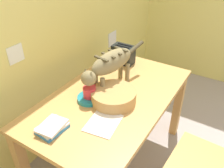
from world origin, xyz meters
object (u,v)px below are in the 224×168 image
object	(u,v)px
coffee_mug	(90,92)
wooden_chair_near	(210,165)
wicker_basket	(114,96)
saucer_bowl	(90,98)
dining_table	(112,104)
book_stack	(52,127)
toaster	(123,54)
magazine	(103,123)
cat	(110,64)

from	to	relation	value
coffee_mug	wooden_chair_near	world-z (taller)	wooden_chair_near
wicker_basket	wooden_chair_near	size ratio (longest dim) A/B	0.34
saucer_bowl	wooden_chair_near	distance (m)	0.94
dining_table	book_stack	bearing A→B (deg)	167.42
saucer_bowl	toaster	xyz separation A→B (m)	(0.65, 0.09, 0.07)
magazine	book_stack	world-z (taller)	book_stack
coffee_mug	toaster	xyz separation A→B (m)	(0.64, 0.09, 0.02)
cat	wooden_chair_near	size ratio (longest dim) A/B	0.71
coffee_mug	dining_table	bearing A→B (deg)	-38.55
toaster	cat	bearing A→B (deg)	-163.64
book_stack	wicker_basket	world-z (taller)	wicker_basket
coffee_mug	wicker_basket	world-z (taller)	coffee_mug
coffee_mug	toaster	bearing A→B (deg)	7.78
cat	wicker_basket	bearing A→B (deg)	140.36
book_stack	coffee_mug	bearing A→B (deg)	-1.29
wicker_basket	toaster	distance (m)	0.62
cat	wooden_chair_near	bearing A→B (deg)	-176.91
coffee_mug	saucer_bowl	bearing A→B (deg)	180.00
coffee_mug	magazine	world-z (taller)	coffee_mug
dining_table	book_stack	world-z (taller)	book_stack
coffee_mug	cat	bearing A→B (deg)	-10.12
dining_table	coffee_mug	world-z (taller)	coffee_mug
saucer_bowl	magazine	bearing A→B (deg)	-125.33
coffee_mug	book_stack	size ratio (longest dim) A/B	0.68
cat	saucer_bowl	world-z (taller)	cat
magazine	wooden_chair_near	xyz separation A→B (m)	(0.27, -0.67, -0.26)
toaster	wooden_chair_near	distance (m)	1.17
cat	magazine	world-z (taller)	cat
toaster	dining_table	bearing A→B (deg)	-159.11
saucer_bowl	magazine	xyz separation A→B (m)	(-0.16, -0.23, -0.01)
saucer_bowl	coffee_mug	world-z (taller)	coffee_mug
saucer_bowl	coffee_mug	distance (m)	0.05
dining_table	book_stack	distance (m)	0.54
dining_table	coffee_mug	size ratio (longest dim) A/B	10.32
book_stack	toaster	bearing A→B (deg)	4.42
cat	toaster	bearing A→B (deg)	-63.65
dining_table	saucer_bowl	distance (m)	0.20
magazine	wicker_basket	size ratio (longest dim) A/B	0.74
book_stack	dining_table	bearing A→B (deg)	-12.58
magazine	book_stack	bearing A→B (deg)	124.91
wooden_chair_near	cat	bearing A→B (deg)	85.85
coffee_mug	magazine	distance (m)	0.29
coffee_mug	wooden_chair_near	size ratio (longest dim) A/B	0.14
magazine	wicker_basket	xyz separation A→B (m)	(0.24, 0.07, 0.04)
dining_table	toaster	world-z (taller)	toaster
book_stack	magazine	bearing A→B (deg)	-46.83
book_stack	wicker_basket	xyz separation A→B (m)	(0.46, -0.17, 0.02)
magazine	wooden_chair_near	distance (m)	0.77
saucer_bowl	book_stack	size ratio (longest dim) A/B	0.93
wooden_chair_near	saucer_bowl	bearing A→B (deg)	100.03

